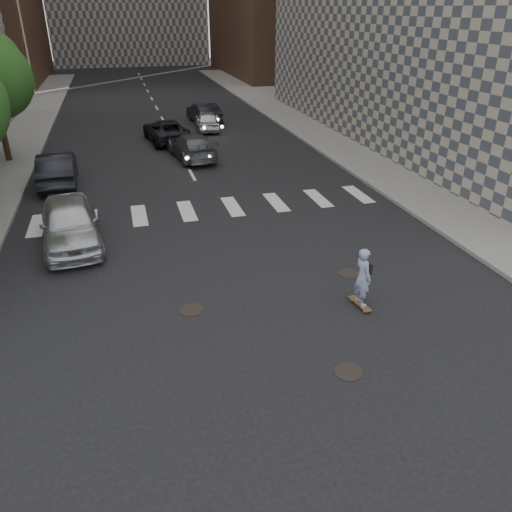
% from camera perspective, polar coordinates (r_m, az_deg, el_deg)
% --- Properties ---
extents(ground, '(160.00, 160.00, 0.00)m').
position_cam_1_polar(ground, '(13.90, 1.61, -7.58)').
color(ground, black).
rests_on(ground, ground).
extents(sidewalk_right, '(13.00, 80.00, 0.15)m').
position_cam_1_polar(sidewalk_right, '(36.62, 14.78, 13.54)').
color(sidewalk_right, gray).
rests_on(sidewalk_right, ground).
extents(manhole_a, '(0.70, 0.70, 0.02)m').
position_cam_1_polar(manhole_a, '(12.41, 10.51, -12.85)').
color(manhole_a, black).
rests_on(manhole_a, ground).
extents(manhole_b, '(0.70, 0.70, 0.02)m').
position_cam_1_polar(manhole_b, '(14.53, -7.39, -6.10)').
color(manhole_b, black).
rests_on(manhole_b, ground).
extents(manhole_c, '(0.70, 0.70, 0.02)m').
position_cam_1_polar(manhole_c, '(16.57, 10.59, -1.98)').
color(manhole_c, black).
rests_on(manhole_c, ground).
extents(skateboarder, '(0.50, 0.95, 1.85)m').
position_cam_1_polar(skateboarder, '(14.42, 12.11, -2.34)').
color(skateboarder, brown).
rests_on(skateboarder, ground).
extents(silver_sedan, '(2.48, 5.08, 1.67)m').
position_cam_1_polar(silver_sedan, '(19.19, -20.50, 3.53)').
color(silver_sedan, silver).
rests_on(silver_sedan, ground).
extents(traffic_car_a, '(1.84, 4.82, 1.57)m').
position_cam_1_polar(traffic_car_a, '(26.37, -21.76, 9.26)').
color(traffic_car_a, black).
rests_on(traffic_car_a, ground).
extents(traffic_car_b, '(2.59, 5.07, 1.41)m').
position_cam_1_polar(traffic_car_b, '(29.28, -7.36, 12.33)').
color(traffic_car_b, '#55585C').
rests_on(traffic_car_b, ground).
extents(traffic_car_c, '(2.89, 5.24, 1.39)m').
position_cam_1_polar(traffic_car_c, '(33.51, -10.24, 13.92)').
color(traffic_car_c, black).
rests_on(traffic_car_c, ground).
extents(traffic_car_d, '(2.00, 4.12, 1.35)m').
position_cam_1_polar(traffic_car_d, '(36.44, -5.60, 15.17)').
color(traffic_car_d, silver).
rests_on(traffic_car_d, ground).
extents(traffic_car_e, '(2.10, 4.65, 1.48)m').
position_cam_1_polar(traffic_car_e, '(38.81, -5.98, 15.95)').
color(traffic_car_e, black).
rests_on(traffic_car_e, ground).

